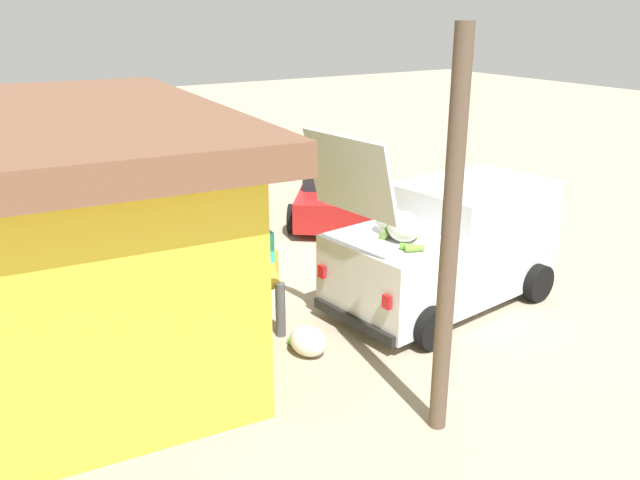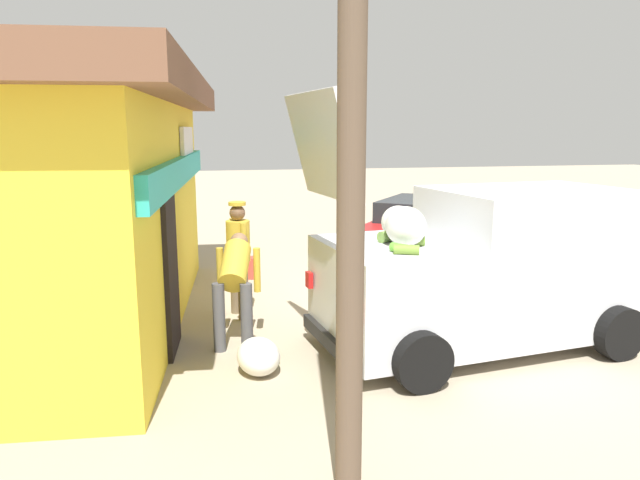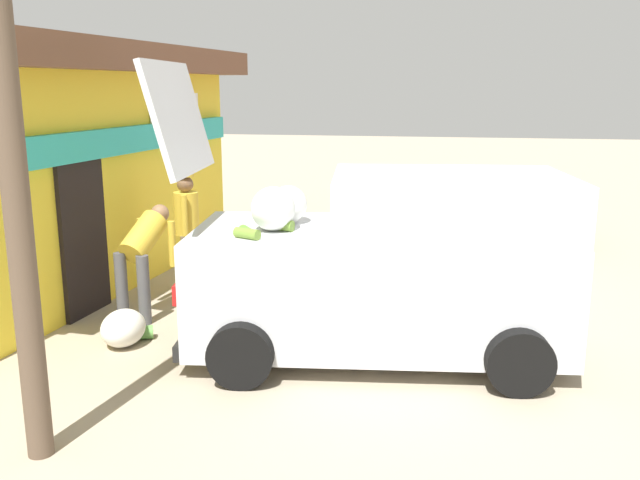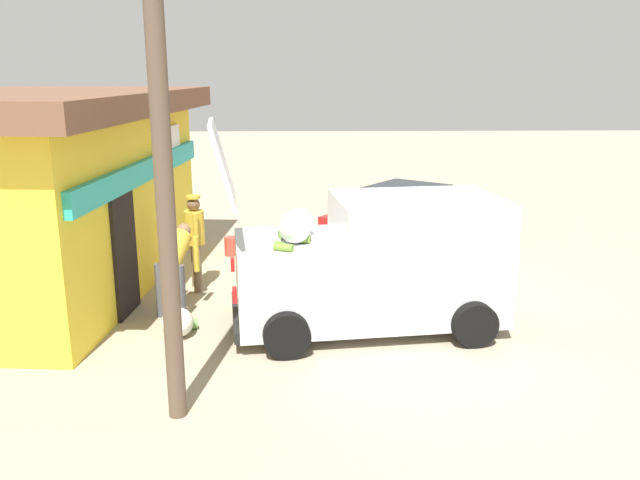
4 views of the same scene
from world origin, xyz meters
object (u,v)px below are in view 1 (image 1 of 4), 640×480
delivery_van (448,246)px  paint_bucket (211,249)px  storefront_bar (68,226)px  parked_sedan (340,191)px  unloaded_banana_pile (307,341)px  vendor_standing (240,248)px  customer_bending (265,279)px

delivery_van → paint_bucket: delivery_van is taller
delivery_van → storefront_bar: bearing=71.3°
paint_bucket → parked_sedan: bearing=-74.4°
parked_sedan → unloaded_banana_pile: (-5.30, 4.07, -0.41)m
parked_sedan → unloaded_banana_pile: bearing=142.5°
parked_sedan → unloaded_banana_pile: size_ratio=5.76×
vendor_standing → customer_bending: size_ratio=1.22×
storefront_bar → paint_bucket: (2.03, -2.96, -1.58)m
customer_bending → storefront_bar: bearing=62.5°
vendor_standing → unloaded_banana_pile: (-2.08, -0.04, -0.78)m
delivery_van → parked_sedan: (4.97, -1.15, -0.38)m
storefront_bar → paint_bucket: bearing=-55.5°
parked_sedan → unloaded_banana_pile: parked_sedan is taller
parked_sedan → customer_bending: bearing=135.8°
storefront_bar → parked_sedan: bearing=-65.3°
delivery_van → customer_bending: delivery_van is taller
unloaded_banana_pile → paint_bucket: unloaded_banana_pile is taller
customer_bending → paint_bucket: customer_bending is taller
vendor_standing → customer_bending: (-1.14, 0.13, -0.10)m
delivery_van → customer_bending: 3.16m
paint_bucket → unloaded_banana_pile: bearing=175.6°
storefront_bar → unloaded_banana_pile: 3.80m
parked_sedan → paint_bucket: (-1.05, 3.75, -0.40)m
parked_sedan → customer_bending: size_ratio=3.11×
parked_sedan → paint_bucket: 3.91m
parked_sedan → paint_bucket: size_ratio=10.97×
vendor_standing → parked_sedan: bearing=-52.0°
customer_bending → unloaded_banana_pile: bearing=-169.4°
vendor_standing → unloaded_banana_pile: vendor_standing is taller
vendor_standing → paint_bucket: bearing=-9.6°
storefront_bar → unloaded_banana_pile: bearing=-130.1°
storefront_bar → vendor_standing: storefront_bar is taller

